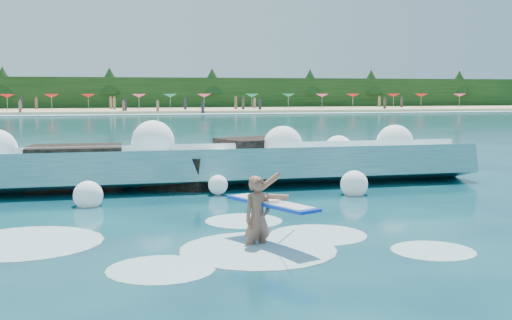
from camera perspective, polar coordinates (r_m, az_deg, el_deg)
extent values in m
plane|color=#072439|center=(13.56, -4.10, -6.09)|extent=(200.00, 200.00, 0.00)
cube|color=tan|center=(91.11, -12.78, 4.29)|extent=(140.00, 20.00, 0.40)
cube|color=silver|center=(80.13, -12.57, 3.96)|extent=(140.00, 5.00, 0.08)
cube|color=black|center=(101.07, -12.96, 5.76)|extent=(140.00, 4.00, 5.00)
cube|color=teal|center=(19.49, -6.20, -1.02)|extent=(18.19, 2.77, 1.52)
cube|color=white|center=(20.22, -6.54, 0.53)|extent=(18.19, 1.28, 0.71)
cube|color=black|center=(19.98, -15.70, -0.88)|extent=(2.80, 2.16, 1.47)
cube|color=black|center=(19.35, -6.83, -1.25)|extent=(2.57, 2.46, 1.13)
cube|color=black|center=(21.00, 0.06, -0.19)|extent=(2.75, 2.48, 1.58)
imported|color=#965B46|center=(11.82, 0.15, -5.28)|extent=(0.68, 0.55, 1.60)
cube|color=#0B33C2|center=(11.89, 1.40, -3.87)|extent=(1.31, 2.21, 0.05)
cube|color=white|center=(11.89, 1.40, -3.80)|extent=(1.16, 2.01, 0.05)
cylinder|color=black|center=(10.76, 2.68, -6.86)|extent=(0.01, 0.91, 0.43)
sphere|color=white|center=(19.30, -15.71, -0.56)|extent=(1.09, 1.09, 1.09)
sphere|color=white|center=(19.74, -9.13, 1.62)|extent=(1.30, 1.30, 1.30)
sphere|color=white|center=(19.33, -3.17, -0.38)|extent=(0.98, 0.98, 0.98)
sphere|color=white|center=(20.21, 2.41, 1.28)|extent=(1.24, 1.24, 1.24)
sphere|color=white|center=(21.52, 7.34, 0.87)|extent=(0.99, 0.99, 0.99)
sphere|color=white|center=(21.67, 12.24, 1.45)|extent=(1.23, 1.23, 1.23)
sphere|color=white|center=(16.67, -14.70, -3.08)|extent=(0.74, 0.74, 0.74)
sphere|color=white|center=(17.84, -3.40, -2.22)|extent=(0.55, 0.55, 0.55)
sphere|color=white|center=(18.08, 8.72, -2.15)|extent=(0.77, 0.77, 0.77)
ellipsoid|color=silver|center=(11.76, 0.18, -7.97)|extent=(2.91, 2.91, 0.15)
ellipsoid|color=silver|center=(10.63, -8.47, -9.58)|extent=(1.80, 1.80, 0.09)
ellipsoid|color=silver|center=(13.01, 5.55, -6.63)|extent=(1.97, 1.97, 0.10)
ellipsoid|color=silver|center=(13.05, -19.85, -6.93)|extent=(2.97, 2.97, 0.15)
ellipsoid|color=silver|center=(14.30, -1.11, -5.43)|extent=(1.75, 1.75, 0.09)
ellipsoid|color=silver|center=(12.12, 15.46, -7.77)|extent=(1.54, 1.54, 0.08)
cone|color=red|center=(93.68, -21.25, 5.33)|extent=(2.00, 2.00, 0.50)
cone|color=red|center=(92.81, -17.72, 5.45)|extent=(2.00, 2.00, 0.50)
cone|color=red|center=(94.46, -14.70, 5.55)|extent=(2.00, 2.00, 0.50)
cone|color=#E9447E|center=(91.70, -10.37, 5.64)|extent=(2.00, 2.00, 0.50)
cone|color=#15876D|center=(93.69, -7.64, 5.69)|extent=(2.00, 2.00, 0.50)
cone|color=#E9447E|center=(94.08, -4.64, 5.73)|extent=(2.00, 2.00, 0.50)
cone|color=#15876D|center=(95.83, -0.37, 5.75)|extent=(2.00, 2.00, 0.50)
cone|color=#15876D|center=(99.88, 2.89, 5.76)|extent=(2.00, 2.00, 0.50)
cone|color=#E9447E|center=(99.11, 5.89, 5.73)|extent=(2.00, 2.00, 0.50)
cone|color=red|center=(101.41, 8.61, 5.71)|extent=(2.00, 2.00, 0.50)
cone|color=red|center=(103.91, 12.13, 5.65)|extent=(2.00, 2.00, 0.50)
cone|color=red|center=(104.93, 14.47, 5.59)|extent=(2.00, 2.00, 0.50)
cone|color=#E9447E|center=(110.05, 17.64, 5.52)|extent=(2.00, 2.00, 0.50)
cube|color=#8C664C|center=(88.49, -13.84, 4.84)|extent=(0.35, 0.22, 1.53)
cube|color=#262633|center=(94.75, 13.78, 4.90)|extent=(0.35, 0.22, 1.47)
cube|color=#8C664C|center=(91.85, -19.10, 4.72)|extent=(0.35, 0.22, 1.51)
cube|color=brown|center=(94.33, -9.88, 4.99)|extent=(0.35, 0.22, 1.50)
cube|color=#8C664C|center=(92.39, -7.29, 5.03)|extent=(0.35, 0.22, 1.56)
cube|color=#262633|center=(83.83, -11.54, 4.83)|extent=(0.35, 0.22, 1.52)
cube|color=brown|center=(93.52, 11.58, 4.95)|extent=(0.35, 0.22, 1.51)
cube|color=#3F332D|center=(86.06, -14.89, 4.76)|extent=(0.35, 0.22, 1.46)
cube|color=#8C664C|center=(98.66, 8.03, 5.09)|extent=(0.35, 0.22, 1.57)
cube|color=#262633|center=(84.16, -18.77, 4.59)|extent=(0.35, 0.22, 1.38)
cube|color=brown|center=(94.74, -16.72, 4.84)|extent=(0.35, 0.22, 1.53)
cube|color=#3F332D|center=(87.71, -16.16, 4.79)|extent=(0.35, 0.22, 1.58)
cube|color=#262633|center=(101.05, 12.26, 5.00)|extent=(0.35, 0.22, 1.45)
cube|color=brown|center=(86.96, 1.74, 4.96)|extent=(0.35, 0.22, 1.42)
cube|color=#262633|center=(87.41, -20.34, 4.62)|extent=(0.35, 0.22, 1.50)
cube|color=brown|center=(84.67, -15.07, 4.76)|extent=(0.35, 0.22, 1.53)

